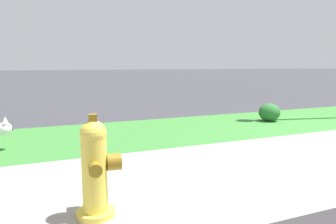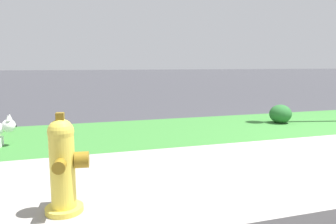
# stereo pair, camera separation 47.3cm
# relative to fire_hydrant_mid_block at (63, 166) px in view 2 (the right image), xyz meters

# --- Properties ---
(grass_verge) EXTENTS (18.00, 2.22, 0.01)m
(grass_verge) POSITION_rel_fire_hydrant_mid_block_xyz_m (4.46, 2.63, -0.36)
(grass_verge) COLOR #387A33
(grass_verge) RESTS_ON ground
(fire_hydrant_mid_block) EXTENTS (0.33, 0.37, 0.75)m
(fire_hydrant_mid_block) POSITION_rel_fire_hydrant_mid_block_xyz_m (0.00, 0.00, 0.00)
(fire_hydrant_mid_block) COLOR yellow
(fire_hydrant_mid_block) RESTS_ON ground
(shrub_bush_near_lamp) EXTENTS (0.40, 0.40, 0.34)m
(shrub_bush_near_lamp) POSITION_rel_fire_hydrant_mid_block_xyz_m (3.83, 2.68, -0.19)
(shrub_bush_near_lamp) COLOR #28662D
(shrub_bush_near_lamp) RESTS_ON ground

